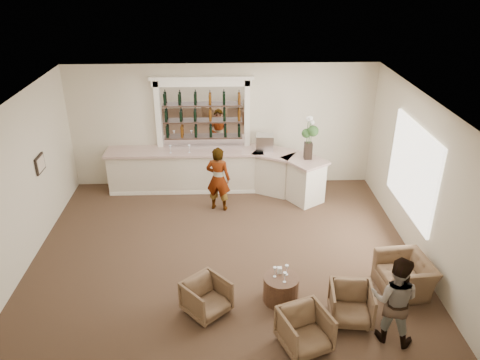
% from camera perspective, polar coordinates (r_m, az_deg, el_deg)
% --- Properties ---
extents(ground, '(8.00, 8.00, 0.00)m').
position_cam_1_polar(ground, '(10.06, -1.98, -9.12)').
color(ground, '#4D3626').
rests_on(ground, ground).
extents(room_shell, '(8.04, 7.02, 3.32)m').
position_cam_1_polar(room_shell, '(9.58, -1.24, 4.91)').
color(room_shell, beige).
rests_on(room_shell, ground).
extents(bar_counter, '(5.72, 1.80, 1.14)m').
position_cam_1_polar(bar_counter, '(12.38, -2.84, 1.09)').
color(bar_counter, silver).
rests_on(bar_counter, ground).
extents(back_bar_alcove, '(2.64, 0.25, 3.00)m').
position_cam_1_polar(back_bar_alcove, '(12.24, -4.56, 8.09)').
color(back_bar_alcove, white).
rests_on(back_bar_alcove, ground).
extents(cocktail_table, '(0.65, 0.65, 0.50)m').
position_cam_1_polar(cocktail_table, '(8.82, 5.00, -13.04)').
color(cocktail_table, brown).
rests_on(cocktail_table, ground).
extents(sommelier, '(0.68, 0.53, 1.65)m').
position_cam_1_polar(sommelier, '(11.38, -2.67, 0.13)').
color(sommelier, gray).
rests_on(sommelier, ground).
extents(guest, '(0.95, 0.87, 1.58)m').
position_cam_1_polar(guest, '(8.11, 18.30, -13.70)').
color(guest, gray).
rests_on(guest, ground).
extents(armchair_left, '(1.00, 1.00, 0.65)m').
position_cam_1_polar(armchair_left, '(8.51, -4.11, -14.07)').
color(armchair_left, brown).
rests_on(armchair_left, ground).
extents(armchair_center, '(0.96, 0.97, 0.69)m').
position_cam_1_polar(armchair_center, '(7.94, 7.90, -17.67)').
color(armchair_center, brown).
rests_on(armchair_center, ground).
extents(armchair_right, '(0.80, 0.82, 0.67)m').
position_cam_1_polar(armchair_right, '(8.55, 13.38, -14.52)').
color(armchair_right, brown).
rests_on(armchair_right, ground).
extents(armchair_far, '(0.98, 1.10, 0.66)m').
position_cam_1_polar(armchair_far, '(9.49, 19.41, -10.86)').
color(armchair_far, brown).
rests_on(armchair_far, ground).
extents(espresso_machine, '(0.49, 0.43, 0.40)m').
position_cam_1_polar(espresso_machine, '(12.20, 3.05, 4.62)').
color(espresso_machine, silver).
rests_on(espresso_machine, bar_counter).
extents(flower_vase, '(0.30, 0.30, 1.12)m').
position_cam_1_polar(flower_vase, '(11.59, 8.42, 5.47)').
color(flower_vase, black).
rests_on(flower_vase, bar_counter).
extents(wine_glass_bar_left, '(0.07, 0.07, 0.21)m').
position_cam_1_polar(wine_glass_bar_left, '(12.13, -8.50, 3.74)').
color(wine_glass_bar_left, white).
rests_on(wine_glass_bar_left, bar_counter).
extents(wine_glass_bar_right, '(0.07, 0.07, 0.21)m').
position_cam_1_polar(wine_glass_bar_right, '(12.09, -6.22, 3.82)').
color(wine_glass_bar_right, white).
rests_on(wine_glass_bar_right, bar_counter).
extents(wine_glass_tbl_a, '(0.07, 0.07, 0.21)m').
position_cam_1_polar(wine_glass_tbl_a, '(8.61, 4.26, -11.12)').
color(wine_glass_tbl_a, white).
rests_on(wine_glass_tbl_a, cocktail_table).
extents(wine_glass_tbl_b, '(0.07, 0.07, 0.21)m').
position_cam_1_polar(wine_glass_tbl_b, '(8.68, 5.70, -10.86)').
color(wine_glass_tbl_b, white).
rests_on(wine_glass_tbl_b, cocktail_table).
extents(wine_glass_tbl_c, '(0.07, 0.07, 0.21)m').
position_cam_1_polar(wine_glass_tbl_c, '(8.50, 5.47, -11.73)').
color(wine_glass_tbl_c, white).
rests_on(wine_glass_tbl_c, cocktail_table).
extents(napkin_holder, '(0.08, 0.08, 0.12)m').
position_cam_1_polar(napkin_holder, '(8.74, 4.84, -10.89)').
color(napkin_holder, white).
rests_on(napkin_holder, cocktail_table).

